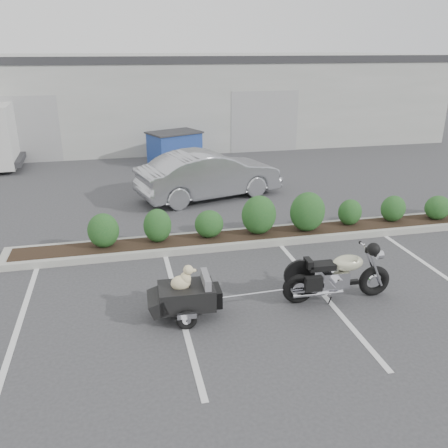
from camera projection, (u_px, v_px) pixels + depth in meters
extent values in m
plane|color=#38383A|center=(252.00, 285.00, 9.24)|extent=(90.00, 90.00, 0.00)
cube|color=#9E9E93|center=(267.00, 236.00, 11.43)|extent=(12.00, 1.00, 0.15)
cube|color=#9EA099|center=(160.00, 96.00, 24.05)|extent=(26.00, 10.00, 4.00)
torus|color=black|center=(298.00, 288.00, 8.52)|extent=(0.60, 0.17, 0.60)
torus|color=black|center=(374.00, 281.00, 8.78)|extent=(0.60, 0.17, 0.60)
cylinder|color=silver|center=(298.00, 288.00, 8.52)|extent=(0.25, 0.12, 0.25)
cylinder|color=silver|center=(374.00, 281.00, 8.78)|extent=(0.22, 0.10, 0.21)
cylinder|color=silver|center=(375.00, 267.00, 8.57)|extent=(0.39, 0.06, 0.79)
cylinder|color=silver|center=(371.00, 263.00, 8.74)|extent=(0.39, 0.06, 0.79)
cylinder|color=silver|center=(368.00, 249.00, 8.51)|extent=(0.05, 0.62, 0.03)
cylinder|color=silver|center=(379.00, 255.00, 8.60)|extent=(0.11, 0.16, 0.16)
sphere|color=black|center=(374.00, 249.00, 8.22)|extent=(0.24, 0.24, 0.23)
cube|color=silver|center=(334.00, 278.00, 8.59)|extent=(0.50, 0.32, 0.30)
cube|color=black|center=(338.00, 283.00, 8.65)|extent=(0.80, 0.12, 0.07)
ellipsoid|color=beige|center=(348.00, 263.00, 8.54)|extent=(0.60, 0.35, 0.29)
cube|color=black|center=(321.00, 266.00, 8.45)|extent=(0.50, 0.29, 0.11)
cube|color=black|center=(309.00, 263.00, 8.38)|extent=(0.12, 0.27, 0.14)
cylinder|color=silver|center=(318.00, 294.00, 8.45)|extent=(0.94, 0.11, 0.08)
cylinder|color=silver|center=(311.00, 285.00, 8.75)|extent=(0.94, 0.11, 0.08)
cube|color=black|center=(314.00, 284.00, 8.26)|extent=(0.31, 0.14, 0.27)
cube|color=black|center=(186.00, 296.00, 8.04)|extent=(0.96, 0.68, 0.37)
cube|color=slate|center=(206.00, 282.00, 8.01)|extent=(0.13, 0.56, 0.27)
cube|color=slate|center=(189.00, 291.00, 8.01)|extent=(0.64, 0.57, 0.04)
cube|color=black|center=(158.00, 302.00, 7.97)|extent=(0.36, 0.65, 0.33)
cube|color=black|center=(215.00, 295.00, 8.14)|extent=(0.19, 0.45, 0.30)
torus|color=black|center=(187.00, 320.00, 7.77)|extent=(0.35, 0.11, 0.35)
torus|color=black|center=(182.00, 298.00, 8.46)|extent=(0.35, 0.11, 0.35)
cube|color=silver|center=(187.00, 316.00, 7.69)|extent=(0.32, 0.08, 0.09)
cube|color=silver|center=(181.00, 291.00, 8.46)|extent=(0.32, 0.08, 0.09)
cylinder|color=black|center=(184.00, 308.00, 8.11)|extent=(0.07, 0.80, 0.04)
cylinder|color=silver|center=(228.00, 298.00, 8.20)|extent=(0.54, 0.05, 0.03)
ellipsoid|color=beige|center=(181.00, 283.00, 7.93)|extent=(0.34, 0.24, 0.27)
ellipsoid|color=beige|center=(185.00, 279.00, 7.92)|extent=(0.20, 0.19, 0.25)
sphere|color=beige|center=(188.00, 270.00, 7.87)|extent=(0.18, 0.18, 0.17)
ellipsoid|color=beige|center=(193.00, 271.00, 7.89)|extent=(0.13, 0.08, 0.06)
sphere|color=black|center=(196.00, 270.00, 7.90)|extent=(0.03, 0.03, 0.03)
ellipsoid|color=beige|center=(186.00, 270.00, 7.81)|extent=(0.04, 0.04, 0.09)
ellipsoid|color=beige|center=(186.00, 268.00, 7.90)|extent=(0.04, 0.04, 0.09)
cylinder|color=beige|center=(188.00, 289.00, 7.93)|extent=(0.04, 0.04, 0.11)
cylinder|color=beige|center=(187.00, 286.00, 8.03)|extent=(0.04, 0.04, 0.11)
imported|color=#ACAEB4|center=(209.00, 175.00, 14.36)|extent=(4.62, 2.64, 1.44)
cube|color=navy|center=(175.00, 149.00, 18.57)|extent=(2.16, 1.83, 1.22)
cube|color=#2D2D30|center=(174.00, 132.00, 18.35)|extent=(2.29, 1.97, 0.06)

